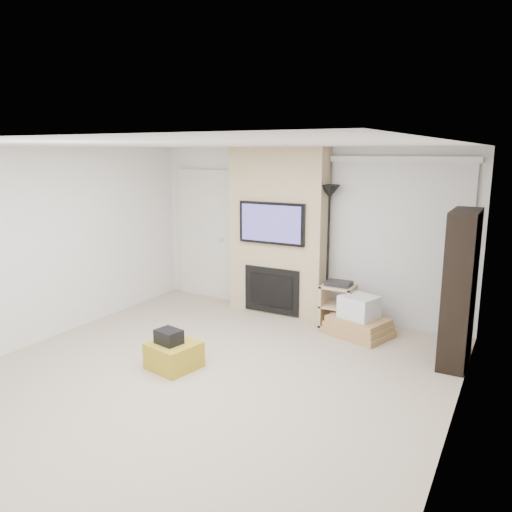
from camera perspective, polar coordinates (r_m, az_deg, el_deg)
The scene contains 15 objects.
floor at distance 5.64m, azimuth -6.03°, elevation -13.77°, with size 5.00×5.50×0.00m, color #BBA993.
ceiling at distance 5.08m, azimuth -6.65°, elevation 12.54°, with size 5.00×5.50×0.00m, color white.
wall_back at distance 7.60m, azimuth 5.62°, elevation 2.86°, with size 5.00×2.50×0.00m, color white.
wall_left at distance 6.94m, azimuth -23.53°, elevation 1.05°, with size 5.50×2.50×0.00m, color white.
wall_right at distance 4.35m, azimuth 21.96°, elevation -4.84°, with size 5.50×2.50×0.00m, color white.
hvac_vent at distance 5.57m, azimuth 1.68°, elevation 12.52°, with size 0.35×0.18×0.01m, color silver.
ottoman at distance 5.88m, azimuth -9.36°, elevation -11.13°, with size 0.50×0.50×0.30m, color #A99223.
black_bag at distance 5.80m, azimuth -9.94°, elevation -9.07°, with size 0.28×0.22×0.16m, color black.
fireplace_wall at distance 7.55m, azimuth 2.54°, elevation 2.74°, with size 1.50×0.47×2.50m.
entry_door at distance 8.45m, azimuth -5.81°, elevation 2.43°, with size 1.02×0.11×2.14m.
vertical_blinds at distance 7.12m, azimuth 15.88°, elevation 2.04°, with size 1.98×0.10×2.37m.
floor_lamp at distance 7.15m, azimuth 8.34°, elevation 4.70°, with size 0.29×0.29×1.98m.
av_stand at distance 7.13m, azimuth 9.35°, elevation -5.31°, with size 0.45×0.38×0.66m.
box_stack at distance 6.90m, azimuth 11.63°, elevation -7.21°, with size 0.97×0.84×0.55m.
bookshelf at distance 6.16m, azimuth 22.27°, elevation -3.45°, with size 0.30×0.80×1.80m.
Camera 1 is at (2.92, -4.16, 2.44)m, focal length 35.00 mm.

